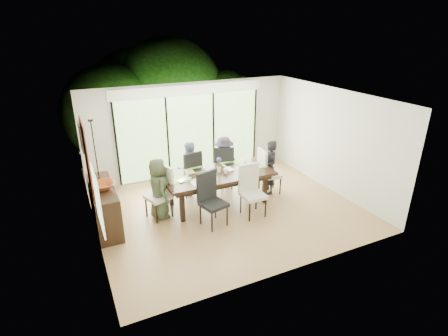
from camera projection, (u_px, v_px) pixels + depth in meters
name	position (u px, v px, depth m)	size (l,w,h in m)	color
floor	(228.00, 210.00, 8.45)	(6.00, 5.00, 0.01)	#8F6139
ceiling	(229.00, 98.00, 7.42)	(6.00, 5.00, 0.01)	white
wall_back	(190.00, 130.00, 10.03)	(6.00, 0.02, 2.70)	beige
wall_front	(294.00, 206.00, 5.84)	(6.00, 0.02, 2.70)	silver
wall_left	(89.00, 181.00, 6.75)	(0.02, 5.00, 2.70)	beige
wall_right	(332.00, 140.00, 9.12)	(0.02, 5.00, 2.70)	beige
glass_doors	(191.00, 135.00, 10.06)	(4.20, 0.02, 2.30)	#598C3F
blinds_header	(190.00, 90.00, 9.55)	(4.40, 0.06, 0.28)	white
mullion_a	(117.00, 145.00, 9.22)	(0.05, 0.04, 2.30)	black
mullion_b	(168.00, 138.00, 9.77)	(0.05, 0.04, 2.30)	black
mullion_c	(213.00, 132.00, 10.32)	(0.05, 0.04, 2.30)	black
mullion_d	(255.00, 127.00, 10.88)	(0.05, 0.04, 2.30)	black
side_window	(98.00, 200.00, 5.70)	(0.02, 0.90, 1.00)	#8CAD7F
deck	(183.00, 164.00, 11.31)	(6.00, 1.80, 0.10)	#4F3921
rail_top	(174.00, 140.00, 11.75)	(6.00, 0.08, 0.06)	brown
foliage_left	(111.00, 113.00, 11.54)	(3.20, 3.20, 3.20)	#14380F
foliage_mid	(169.00, 94.00, 12.77)	(4.00, 4.00, 4.00)	#14380F
foliage_right	(223.00, 108.00, 13.02)	(2.80, 2.80, 2.80)	#14380F
foliage_far	(138.00, 98.00, 13.03)	(3.60, 3.60, 3.60)	#14380F
table_top	(218.00, 174.00, 8.45)	(2.66, 1.22, 0.07)	black
table_apron	(218.00, 178.00, 8.48)	(2.44, 1.00, 0.11)	black
table_leg_fl	(182.00, 206.00, 7.82)	(0.10, 0.10, 0.77)	black
table_leg_fr	(265.00, 188.00, 8.67)	(0.10, 0.10, 0.77)	black
table_leg_bl	(171.00, 191.00, 8.54)	(0.10, 0.10, 0.77)	black
table_leg_br	(248.00, 176.00, 9.39)	(0.10, 0.10, 0.77)	black
chair_left_end	(158.00, 193.00, 7.92)	(0.51, 0.51, 1.22)	white
chair_right_end	(270.00, 171.00, 9.11)	(0.51, 0.51, 1.22)	beige
chair_far_left	(189.00, 172.00, 9.05)	(0.51, 0.51, 1.22)	black
chair_far_right	(224.00, 166.00, 9.44)	(0.51, 0.51, 1.22)	black
chair_near_left	(214.00, 200.00, 7.59)	(0.51, 0.51, 1.22)	black
chair_near_right	(254.00, 192.00, 7.99)	(0.51, 0.51, 1.22)	beige
person_left_end	(158.00, 189.00, 7.89)	(0.67, 0.42, 1.43)	#3E4B32
person_right_end	(270.00, 167.00, 9.06)	(0.67, 0.42, 1.43)	black
person_far_left	(189.00, 168.00, 8.99)	(0.67, 0.42, 1.43)	#788CAE
person_far_right	(224.00, 162.00, 9.39)	(0.67, 0.42, 1.43)	#2A2132
placemat_left	(181.00, 180.00, 8.06)	(0.49, 0.36, 0.01)	#8AC345
placemat_right	(252.00, 166.00, 8.81)	(0.49, 0.36, 0.01)	#83B340
placemat_far_l	(195.00, 170.00, 8.59)	(0.49, 0.36, 0.01)	#9BB942
placemat_far_r	(231.00, 164.00, 8.98)	(0.49, 0.36, 0.01)	#89BC43
placemat_paper	(201.00, 181.00, 7.96)	(0.49, 0.36, 0.01)	white
tablet_far_l	(199.00, 170.00, 8.58)	(0.29, 0.20, 0.01)	black
tablet_far_r	(230.00, 164.00, 8.92)	(0.27, 0.19, 0.01)	black
papers	(244.00, 169.00, 8.67)	(0.33, 0.24, 0.00)	white
platter_base	(201.00, 181.00, 7.96)	(0.29, 0.29, 0.03)	white
platter_snacks	(201.00, 180.00, 7.95)	(0.22, 0.22, 0.02)	orange
vase	(219.00, 169.00, 8.47)	(0.09, 0.09, 0.13)	silver
hyacinth_stems	(219.00, 164.00, 8.42)	(0.04, 0.04, 0.18)	#337226
hyacinth_blooms	(219.00, 160.00, 8.38)	(0.12, 0.12, 0.12)	#4444AA
laptop	(186.00, 180.00, 8.01)	(0.37, 0.24, 0.03)	silver
cup_a	(188.00, 174.00, 8.26)	(0.14, 0.14, 0.11)	white
cup_b	(225.00, 171.00, 8.39)	(0.11, 0.11, 0.10)	white
cup_c	(245.00, 164.00, 8.81)	(0.14, 0.14, 0.11)	white
book	(226.00, 170.00, 8.57)	(0.18, 0.25, 0.02)	white
sideboard	(105.00, 206.00, 7.60)	(0.48, 1.71, 0.96)	black
bowl	(102.00, 186.00, 7.31)	(0.51, 0.51, 0.12)	#984721
candlestick_base	(99.00, 179.00, 7.70)	(0.11, 0.11, 0.04)	black
candlestick_shaft	(95.00, 151.00, 7.44)	(0.03, 0.03, 1.34)	black
candlestick_pan	(90.00, 120.00, 7.19)	(0.11, 0.11, 0.03)	black
candle	(90.00, 117.00, 7.17)	(0.04, 0.04, 0.11)	silver
tapestry	(86.00, 157.00, 6.96)	(0.02, 1.00, 1.50)	maroon
art_frame	(81.00, 137.00, 8.03)	(0.03, 0.55, 0.65)	black
art_canvas	(82.00, 137.00, 8.04)	(0.01, 0.45, 0.55)	#1B4D57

